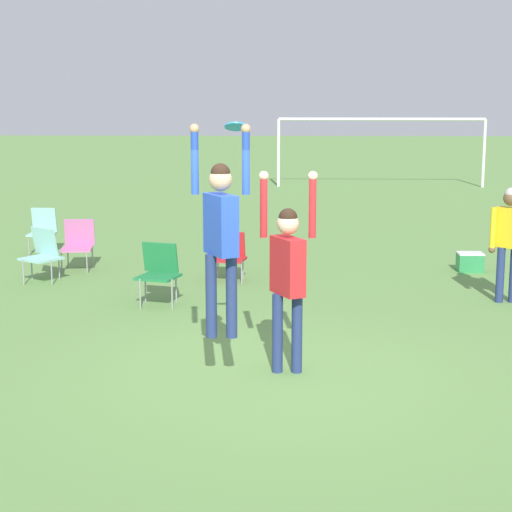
% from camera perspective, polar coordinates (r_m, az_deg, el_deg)
% --- Properties ---
extents(ground_plane, '(120.00, 120.00, 0.00)m').
position_cam_1_polar(ground_plane, '(9.54, 0.64, -7.97)').
color(ground_plane, '#608C47').
extents(person_jumping, '(0.63, 0.52, 2.26)m').
position_cam_1_polar(person_jumping, '(8.92, -2.36, 2.08)').
color(person_jumping, navy).
rests_on(person_jumping, ground_plane).
extents(person_defending, '(0.63, 0.52, 2.25)m').
position_cam_1_polar(person_defending, '(9.36, 2.12, -0.70)').
color(person_defending, navy).
rests_on(person_defending, ground_plane).
extents(frisbee, '(0.24, 0.22, 0.11)m').
position_cam_1_polar(frisbee, '(9.05, -1.36, 8.62)').
color(frisbee, '#2D9EDB').
extents(camping_chair_0, '(0.76, 0.84, 0.88)m').
position_cam_1_polar(camping_chair_0, '(14.69, -14.04, 0.30)').
color(camping_chair_0, gray).
rests_on(camping_chair_0, ground_plane).
extents(camping_chair_1, '(0.68, 0.73, 0.91)m').
position_cam_1_polar(camping_chair_1, '(12.71, -6.48, -0.87)').
color(camping_chair_1, gray).
rests_on(camping_chair_1, ground_plane).
extents(camping_chair_2, '(0.59, 0.63, 0.89)m').
position_cam_1_polar(camping_chair_2, '(15.52, -11.77, 0.93)').
color(camping_chair_2, gray).
rests_on(camping_chair_2, ground_plane).
extents(camping_chair_3, '(0.58, 0.62, 0.80)m').
position_cam_1_polar(camping_chair_3, '(14.35, -1.75, 0.19)').
color(camping_chair_3, gray).
rests_on(camping_chair_3, ground_plane).
extents(camping_chair_4, '(0.50, 0.54, 0.89)m').
position_cam_1_polar(camping_chair_4, '(17.31, -14.03, 1.84)').
color(camping_chair_4, gray).
rests_on(camping_chair_4, ground_plane).
extents(person_spectator_near, '(0.59, 0.45, 1.73)m').
position_cam_1_polar(person_spectator_near, '(13.20, 16.52, 1.44)').
color(person_spectator_near, navy).
rests_on(person_spectator_near, ground_plane).
extents(cooler_box, '(0.44, 0.36, 0.33)m').
position_cam_1_polar(cooler_box, '(15.55, 14.07, -0.39)').
color(cooler_box, '#2D8C4C').
rests_on(cooler_box, ground_plane).
extents(soccer_goal, '(7.10, 0.10, 2.35)m').
position_cam_1_polar(soccer_goal, '(29.69, 8.36, 8.13)').
color(soccer_goal, white).
rests_on(soccer_goal, ground_plane).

